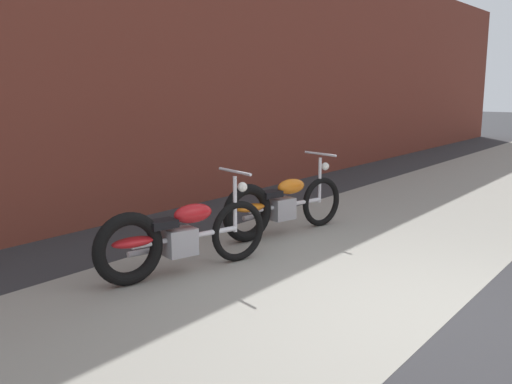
# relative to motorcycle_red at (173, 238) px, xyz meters

# --- Properties ---
(ground_plane) EXTENTS (80.00, 80.00, 0.00)m
(ground_plane) POSITION_rel_motorcycle_red_xyz_m (0.55, -2.65, -0.40)
(ground_plane) COLOR #2D2D30
(sidewalk_slab) EXTENTS (36.00, 3.50, 0.01)m
(sidewalk_slab) POSITION_rel_motorcycle_red_xyz_m (0.55, -0.90, -0.40)
(sidewalk_slab) COLOR gray
(sidewalk_slab) RESTS_ON ground
(brick_building_wall) EXTENTS (36.00, 0.50, 4.58)m
(brick_building_wall) POSITION_rel_motorcycle_red_xyz_m (0.55, 2.55, 1.89)
(brick_building_wall) COLOR brown
(brick_building_wall) RESTS_ON ground
(motorcycle_red) EXTENTS (1.96, 0.78, 1.03)m
(motorcycle_red) POSITION_rel_motorcycle_red_xyz_m (0.00, 0.00, 0.00)
(motorcycle_red) COLOR black
(motorcycle_red) RESTS_ON ground
(motorcycle_orange) EXTENTS (1.97, 0.75, 1.03)m
(motorcycle_orange) POSITION_rel_motorcycle_red_xyz_m (1.94, 0.08, 0.00)
(motorcycle_orange) COLOR black
(motorcycle_orange) RESTS_ON ground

